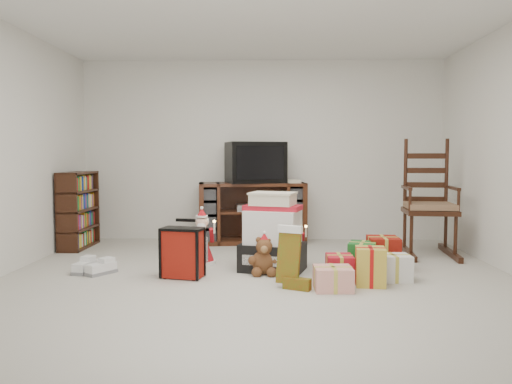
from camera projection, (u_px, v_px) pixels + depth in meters
room at (257, 148)px, 4.49m from camera, size 5.01×5.01×2.51m
tv_stand at (252, 213)px, 6.76m from camera, size 1.48×0.69×0.81m
bookshelf at (79, 211)px, 6.38m from camera, size 0.27×0.80×0.97m
rocking_chair at (428, 213)px, 5.96m from camera, size 0.67×1.00×1.44m
gift_pile at (273, 237)px, 5.10m from camera, size 0.73×0.61×0.79m
red_suitcase at (182, 253)px, 4.79m from camera, size 0.41×0.27×0.57m
stocking at (289, 256)px, 4.44m from camera, size 0.29×0.21×0.56m
teddy_bear at (264, 258)px, 4.94m from camera, size 0.25×0.22×0.37m
santa_figurine at (293, 245)px, 5.38m from camera, size 0.27×0.25×0.55m
mrs_claus_figurine at (202, 242)px, 5.41m from camera, size 0.30×0.28×0.61m
sneaker_pair at (93, 268)px, 4.99m from camera, size 0.43×0.33×0.11m
gift_cluster at (364, 265)px, 4.74m from camera, size 0.84×1.17×0.29m
crt_television at (255, 162)px, 6.70m from camera, size 0.86×0.72×0.55m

